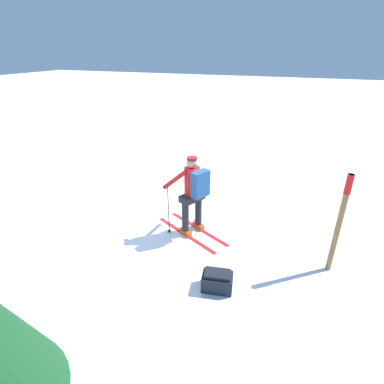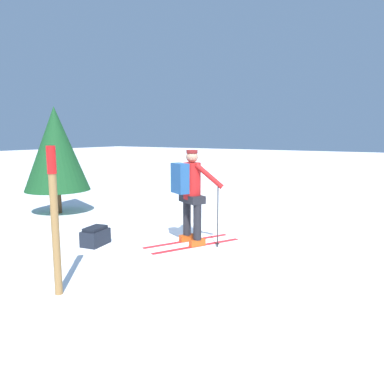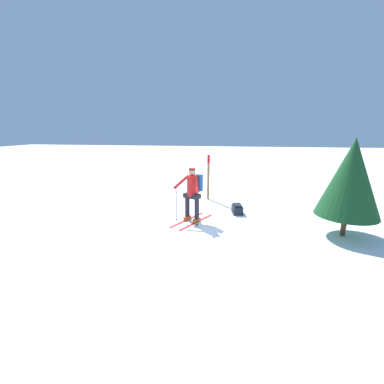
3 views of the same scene
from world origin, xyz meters
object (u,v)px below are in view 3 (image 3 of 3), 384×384
Objects in this scene: skier at (193,191)px; trail_marker at (208,174)px; dropped_backpack at (237,209)px; pine_tree at (351,178)px.

trail_marker reaches higher than skier.
skier is 3.24× the size of dropped_backpack.
skier is at bearing 124.33° from dropped_backpack.
trail_marker is at bearing -4.83° from skier.
skier is 0.97× the size of trail_marker.
trail_marker is at bearing 34.44° from dropped_backpack.
skier is 4.50m from pine_tree.
pine_tree reaches higher than trail_marker.
trail_marker is at bearing 51.72° from pine_tree.
skier is at bearing 175.17° from trail_marker.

